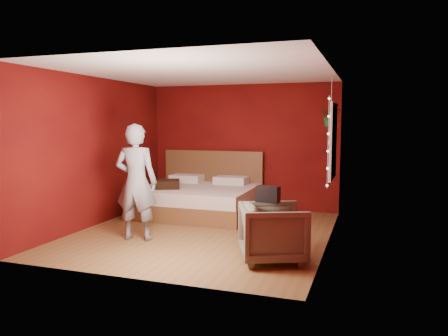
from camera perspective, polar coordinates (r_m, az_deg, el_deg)
The scene contains 10 objects.
floor at distance 7.29m, azimuth -2.69°, elevation -8.42°, with size 4.50×4.50×0.00m, color brown.
room_walls at distance 7.06m, azimuth -2.75°, elevation 4.90°, with size 4.04×4.54×2.62m.
window at distance 7.50m, azimuth 14.02°, elevation 3.42°, with size 0.05×0.97×1.27m.
fairy_lights at distance 6.98m, azimuth 13.44°, elevation 3.26°, with size 0.04×0.04×1.45m.
bed at distance 8.69m, azimuth -3.25°, elevation -3.94°, with size 2.20×1.87×1.21m.
person at distance 6.83m, azimuth -11.40°, elevation -1.83°, with size 0.65×0.43×1.79m, color slate.
armchair at distance 5.79m, azimuth 6.41°, elevation -8.38°, with size 0.81×0.83×0.76m, color #645F4F.
handbag at distance 5.82m, azimuth 5.76°, elevation -3.42°, with size 0.30×0.15×0.22m, color black.
throw_pillow at distance 8.47m, azimuth -7.36°, elevation -2.10°, with size 0.44×0.44×0.16m, color black.
hanging_plant at distance 8.00m, azimuth 13.80°, elevation 6.64°, with size 0.38×0.33×0.87m.
Camera 1 is at (2.60, -6.56, 1.81)m, focal length 35.00 mm.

